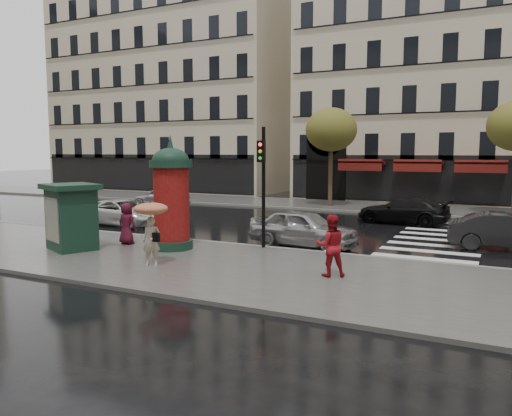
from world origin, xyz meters
The scene contains 20 objects.
ground centered at (0.00, 0.00, 0.00)m, with size 160.00×160.00×0.00m, color black.
near_sidewalk centered at (0.00, -0.50, 0.06)m, with size 90.00×7.00×0.12m, color #474744.
far_sidewalk centered at (0.00, 19.00, 0.06)m, with size 90.00×6.00×0.12m, color #474744.
near_kerb centered at (0.00, 3.00, 0.07)m, with size 90.00×0.25×0.14m, color slate.
far_kerb centered at (0.00, 16.00, 0.07)m, with size 90.00×0.25×0.14m, color slate.
zebra_crossing centered at (6.00, 9.60, 0.01)m, with size 3.60×11.75×0.01m, color silver.
bldg_far_corner centered at (6.00, 30.00, 11.31)m, with size 26.00×14.00×22.90m.
bldg_far_left centered at (-22.00, 30.00, 11.31)m, with size 24.00×14.00×22.90m.
tree_far_left centered at (-2.00, 18.00, 5.17)m, with size 3.40×3.40×6.64m.
woman_umbrella centered at (-1.54, -1.53, 1.50)m, with size 1.09×1.09×2.09m.
woman_red centered at (4.00, -0.32, 1.03)m, with size 0.88×0.69×1.81m, color #A3141C.
man_burgundy centered at (-4.78, 1.03, 0.93)m, with size 0.79×0.52×1.62m, color #501022.
morris_column centered at (-2.63, 1.06, 2.16)m, with size 1.58×1.58×4.25m.
traffic_light centered at (0.34, 2.71, 2.87)m, with size 0.30×0.43×4.54m.
newsstand centered at (-5.90, -0.70, 1.37)m, with size 2.53×2.37×2.44m.
car_silver centered at (1.42, 4.20, 0.74)m, with size 1.76×4.37×1.49m, color #A2A2A7.
car_darkgrey centered at (8.63, 7.05, 0.71)m, with size 1.50×4.30×1.42m, color black.
car_white centered at (-9.02, 5.52, 0.65)m, with size 2.17×4.70×1.31m, color silver.
car_black centered at (3.77, 12.50, 0.68)m, with size 1.91×4.70×1.36m, color black.
car_far_silver centered at (-12.27, 13.11, 0.69)m, with size 1.63×4.05×1.38m, color silver.
Camera 1 is at (8.43, -14.05, 3.73)m, focal length 35.00 mm.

